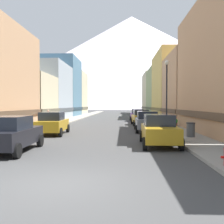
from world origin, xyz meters
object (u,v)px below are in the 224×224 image
(trash_bin_right, at_px, (191,130))
(car_right_2, at_px, (141,117))
(car_right_0, at_px, (159,130))
(potted_plant_0, at_px, (175,122))
(car_right_3, at_px, (137,115))
(car_left_1, at_px, (53,123))
(streetlamp_right, at_px, (167,85))
(car_right_1, at_px, (147,121))
(pedestrian_0, at_px, (48,118))
(car_left_0, at_px, (11,134))

(trash_bin_right, bearing_deg, car_right_2, 101.73)
(car_right_0, height_order, potted_plant_0, car_right_0)
(car_right_0, height_order, car_right_3, same)
(car_left_1, bearing_deg, streetlamp_right, 10.04)
(streetlamp_right, bearing_deg, car_right_0, -102.72)
(trash_bin_right, bearing_deg, car_right_1, 117.53)
(trash_bin_right, bearing_deg, streetlamp_right, 104.35)
(car_left_1, xyz_separation_m, car_right_3, (7.60, 17.37, 0.00))
(car_right_2, distance_m, potted_plant_0, 4.83)
(car_left_1, xyz_separation_m, potted_plant_0, (10.80, 6.40, -0.33))
(car_right_1, distance_m, pedestrian_0, 11.13)
(car_right_3, height_order, trash_bin_right, car_right_3)
(car_right_2, bearing_deg, trash_bin_right, -78.27)
(car_right_1, xyz_separation_m, trash_bin_right, (2.55, -4.89, -0.26))
(car_right_0, distance_m, pedestrian_0, 16.14)
(car_left_0, xyz_separation_m, streetlamp_right, (9.15, 9.27, 3.09))
(car_right_1, xyz_separation_m, pedestrian_0, (-10.05, 4.78, 0.01))
(car_right_3, xyz_separation_m, streetlamp_right, (1.55, -15.75, 3.09))
(potted_plant_0, xyz_separation_m, pedestrian_0, (-13.25, 0.99, 0.34))
(car_left_0, relative_size, car_right_2, 0.99)
(car_right_0, bearing_deg, pedestrian_0, 128.52)
(car_right_2, height_order, streetlamp_right, streetlamp_right)
(trash_bin_right, xyz_separation_m, potted_plant_0, (0.65, 8.69, -0.08))
(car_left_0, bearing_deg, streetlamp_right, 45.39)
(trash_bin_right, bearing_deg, car_left_1, 167.29)
(trash_bin_right, bearing_deg, car_right_0, -130.79)
(car_right_0, bearing_deg, car_left_1, 145.40)
(potted_plant_0, xyz_separation_m, streetlamp_right, (-1.65, -4.78, 3.42))
(streetlamp_right, bearing_deg, car_right_1, 147.60)
(car_right_1, distance_m, streetlamp_right, 3.59)
(streetlamp_right, bearing_deg, car_left_0, -134.61)
(car_right_2, distance_m, pedestrian_0, 10.38)
(car_right_3, bearing_deg, car_left_1, -113.62)
(trash_bin_right, height_order, potted_plant_0, trash_bin_right)
(car_left_0, relative_size, car_right_3, 1.00)
(car_left_1, relative_size, car_right_3, 1.01)
(car_right_1, height_order, trash_bin_right, car_right_1)
(car_right_3, distance_m, potted_plant_0, 11.44)
(car_right_0, bearing_deg, car_right_3, 90.00)
(trash_bin_right, distance_m, potted_plant_0, 8.71)
(car_right_1, relative_size, streetlamp_right, 0.75)
(car_left_1, relative_size, car_right_1, 1.01)
(car_right_2, bearing_deg, streetlamp_right, -79.50)
(car_left_1, height_order, car_right_3, same)
(car_left_0, bearing_deg, potted_plant_0, 52.46)
(car_left_1, distance_m, car_right_0, 9.23)
(car_right_0, relative_size, pedestrian_0, 2.69)
(car_right_3, relative_size, potted_plant_0, 5.52)
(car_right_2, bearing_deg, car_right_1, -89.98)
(car_left_0, xyz_separation_m, pedestrian_0, (-2.45, 15.04, 0.01))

